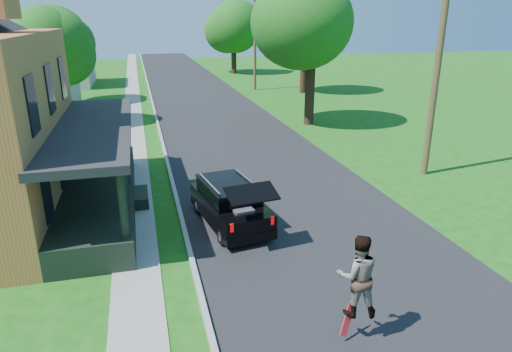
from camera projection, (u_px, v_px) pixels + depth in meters
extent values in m
plane|color=#114F0F|center=(338.00, 263.00, 13.05)|extent=(140.00, 140.00, 0.00)
cube|color=black|center=(217.00, 119.00, 31.32)|extent=(8.00, 120.00, 0.02)
cube|color=gray|center=(157.00, 122.00, 30.36)|extent=(0.15, 120.00, 0.12)
cube|color=gray|center=(133.00, 124.00, 29.99)|extent=(1.30, 120.00, 0.03)
cube|color=gray|center=(23.00, 214.00, 16.28)|extent=(6.50, 1.20, 0.03)
cube|color=black|center=(100.00, 195.00, 16.77)|extent=(2.40, 10.00, 0.90)
cube|color=black|center=(92.00, 128.00, 15.93)|extent=(2.60, 10.30, 0.25)
cube|color=#BCB8A6|center=(10.00, 81.00, 30.94)|extent=(8.00, 8.00, 5.00)
cube|color=#BCB8A6|center=(49.00, 61.00, 45.56)|extent=(8.00, 8.00, 5.00)
pyramid|color=black|center=(41.00, 11.00, 44.00)|extent=(12.78, 12.78, 2.20)
cube|color=black|center=(230.00, 209.00, 15.31)|extent=(2.21, 4.09, 0.75)
cube|color=black|center=(228.00, 191.00, 15.22)|extent=(1.86, 2.61, 0.49)
cube|color=black|center=(228.00, 183.00, 15.14)|extent=(1.90, 2.70, 0.07)
cube|color=black|center=(252.00, 193.00, 13.25)|extent=(1.61, 1.03, 0.34)
cube|color=#38383D|center=(243.00, 215.00, 14.21)|extent=(0.69, 0.62, 0.40)
cube|color=#B9B9BD|center=(209.00, 184.00, 14.87)|extent=(0.38, 2.12, 0.05)
cube|color=#B9B9BD|center=(246.00, 178.00, 15.35)|extent=(0.38, 2.12, 0.05)
cube|color=#990505|center=(232.00, 228.00, 13.31)|extent=(0.11, 0.07, 0.27)
cube|color=#990505|center=(272.00, 220.00, 13.80)|extent=(0.11, 0.07, 0.27)
cylinder|color=black|center=(199.00, 206.00, 16.25)|extent=(0.30, 0.63, 0.60)
cylinder|color=black|center=(236.00, 200.00, 16.78)|extent=(0.30, 0.63, 0.60)
cylinder|color=black|center=(223.00, 236.00, 14.02)|extent=(0.30, 0.63, 0.60)
cylinder|color=black|center=(265.00, 228.00, 14.55)|extent=(0.30, 0.63, 0.60)
imported|color=black|center=(358.00, 276.00, 9.57)|extent=(1.04, 0.90, 1.85)
cube|color=#A60E11|center=(347.00, 320.00, 9.87)|extent=(0.46, 0.30, 0.69)
cylinder|color=black|center=(56.00, 101.00, 29.07)|extent=(0.63, 0.63, 3.17)
sphere|color=#2A8222|center=(49.00, 50.00, 28.03)|extent=(5.87, 5.87, 4.67)
sphere|color=#2A8222|center=(50.00, 32.00, 27.41)|extent=(5.09, 5.09, 4.05)
sphere|color=#2A8222|center=(43.00, 41.00, 28.21)|extent=(5.22, 5.22, 4.15)
cylinder|color=black|center=(66.00, 82.00, 36.60)|extent=(0.67, 0.67, 3.31)
sphere|color=#2A8222|center=(60.00, 42.00, 35.56)|extent=(5.68, 5.68, 4.44)
sphere|color=#2A8222|center=(61.00, 29.00, 34.94)|extent=(4.92, 4.92, 3.85)
sphere|color=#2A8222|center=(56.00, 35.00, 35.79)|extent=(5.05, 5.05, 3.95)
cylinder|color=black|center=(310.00, 96.00, 29.34)|extent=(0.81, 0.81, 3.62)
sphere|color=#2A8222|center=(312.00, 35.00, 28.10)|extent=(7.70, 7.70, 5.82)
sphere|color=#2A8222|center=(320.00, 13.00, 27.30)|extent=(6.67, 6.67, 5.04)
sphere|color=#2A8222|center=(304.00, 24.00, 28.38)|extent=(6.84, 6.84, 5.17)
cylinder|color=black|center=(304.00, 70.00, 41.56)|extent=(0.69, 0.69, 4.12)
sphere|color=#2A8222|center=(305.00, 22.00, 40.18)|extent=(7.37, 7.37, 6.33)
sphere|color=#2A8222|center=(312.00, 5.00, 39.61)|extent=(6.39, 6.39, 5.48)
sphere|color=#2A8222|center=(298.00, 13.00, 40.10)|extent=(6.55, 6.55, 5.62)
cylinder|color=black|center=(234.00, 60.00, 55.88)|extent=(0.71, 0.71, 3.21)
sphere|color=#2A8222|center=(233.00, 29.00, 54.68)|extent=(7.01, 7.01, 6.13)
sphere|color=#2A8222|center=(237.00, 17.00, 53.95)|extent=(6.08, 6.08, 5.31)
sphere|color=#2A8222|center=(228.00, 23.00, 54.82)|extent=(6.23, 6.23, 5.45)
cylinder|color=#43341F|center=(439.00, 51.00, 18.72)|extent=(0.36, 0.36, 10.63)
cylinder|color=#43341F|center=(255.00, 40.00, 42.34)|extent=(0.27, 0.27, 9.13)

